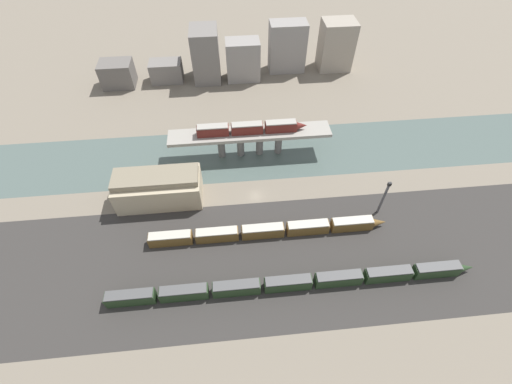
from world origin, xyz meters
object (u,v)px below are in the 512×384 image
train_yard_near (293,283)px  signal_tower (383,198)px  train_on_bridge (251,128)px  warehouse_building (159,188)px  train_yard_mid (268,231)px

train_yard_near → signal_tower: signal_tower is taller
train_on_bridge → warehouse_building: 36.80m
train_yard_near → warehouse_building: size_ratio=3.71×
train_yard_near → train_yard_mid: train_yard_near is taller
train_yard_near → signal_tower: (30.92, 22.27, 4.96)m
train_on_bridge → signal_tower: size_ratio=2.76×
warehouse_building → signal_tower: (68.42, -12.27, 1.73)m
train_yard_near → signal_tower: bearing=35.8°
train_on_bridge → train_yard_mid: size_ratio=0.53×
warehouse_building → train_yard_mid: bearing=-27.9°
train_on_bridge → signal_tower: 48.65m
signal_tower → train_yard_mid: bearing=-171.8°
signal_tower → train_on_bridge: bearing=140.4°
train_yard_near → train_yard_mid: (-4.68, 17.17, -0.10)m
warehouse_building → signal_tower: bearing=-10.2°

